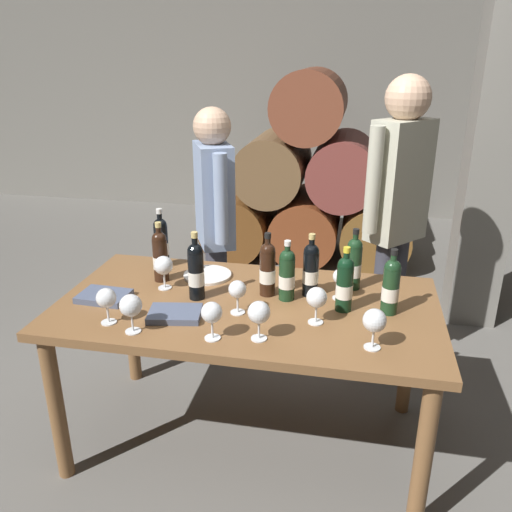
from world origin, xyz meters
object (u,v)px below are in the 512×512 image
at_px(wine_bottle_1, 160,256).
at_px(wine_glass_4, 259,313).
at_px(wine_glass_1, 237,290).
at_px(serving_plate, 208,275).
at_px(dining_table, 247,321).
at_px(wine_glass_2, 131,306).
at_px(taster_seated_left, 215,218).
at_px(wine_glass_6, 375,321).
at_px(wine_bottle_6, 268,268).
at_px(wine_glass_3, 341,278).
at_px(sommelier_presenting, 397,205).
at_px(wine_bottle_5, 161,242).
at_px(wine_bottle_2, 345,283).
at_px(wine_bottle_7, 196,270).
at_px(wine_bottle_3, 287,274).
at_px(wine_glass_7, 317,298).
at_px(wine_bottle_8, 354,263).
at_px(leather_ledger, 104,296).
at_px(wine_bottle_0, 311,269).
at_px(wine_glass_5, 212,313).
at_px(wine_bottle_4, 391,286).
at_px(wine_glass_0, 106,299).
at_px(tasting_notebook, 175,314).
at_px(wine_glass_8, 163,266).

distance_m(wine_bottle_1, wine_glass_4, 0.74).
relative_size(wine_glass_1, serving_plate, 0.63).
distance_m(dining_table, wine_bottle_1, 0.54).
xyz_separation_m(wine_glass_2, taster_seated_left, (0.05, 1.06, 0.05)).
bearing_deg(wine_bottle_1, wine_glass_6, -23.60).
height_order(wine_bottle_6, wine_glass_3, wine_bottle_6).
distance_m(wine_bottle_1, sommelier_presenting, 1.28).
xyz_separation_m(wine_bottle_1, wine_bottle_5, (-0.06, 0.17, 0.01)).
height_order(wine_bottle_2, taster_seated_left, taster_seated_left).
xyz_separation_m(wine_bottle_6, wine_bottle_7, (-0.31, -0.10, 0.01)).
relative_size(wine_bottle_3, wine_glass_7, 1.76).
distance_m(wine_bottle_8, leather_ledger, 1.17).
bearing_deg(wine_bottle_3, wine_bottle_0, 32.84).
distance_m(wine_glass_5, sommelier_presenting, 1.32).
bearing_deg(wine_bottle_4, wine_glass_2, -159.76).
height_order(wine_glass_0, tasting_notebook, wine_glass_0).
xyz_separation_m(wine_glass_4, wine_glass_7, (0.21, 0.18, -0.00)).
xyz_separation_m(wine_glass_5, sommelier_presenting, (0.73, 1.08, 0.17)).
distance_m(wine_glass_1, wine_glass_6, 0.60).
bearing_deg(taster_seated_left, wine_bottle_7, -81.16).
xyz_separation_m(wine_bottle_0, wine_glass_1, (-0.29, -0.24, -0.02)).
xyz_separation_m(dining_table, wine_bottle_0, (0.27, 0.14, 0.22)).
xyz_separation_m(wine_bottle_4, wine_glass_3, (-0.21, 0.10, -0.02)).
bearing_deg(wine_bottle_5, dining_table, -32.52).
height_order(wine_glass_0, wine_glass_3, wine_glass_0).
height_order(wine_glass_5, sommelier_presenting, sommelier_presenting).
distance_m(wine_bottle_5, wine_bottle_7, 0.44).
distance_m(wine_glass_8, leather_ledger, 0.30).
distance_m(leather_ledger, serving_plate, 0.52).
bearing_deg(serving_plate, dining_table, -44.21).
distance_m(wine_bottle_6, wine_glass_0, 0.72).
distance_m(wine_bottle_0, wine_bottle_7, 0.52).
distance_m(wine_glass_4, wine_glass_5, 0.18).
bearing_deg(wine_glass_3, wine_bottle_6, -176.44).
bearing_deg(wine_bottle_8, dining_table, -150.67).
xyz_separation_m(wine_glass_7, sommelier_presenting, (0.35, 0.87, 0.17)).
relative_size(wine_glass_2, tasting_notebook, 0.74).
xyz_separation_m(wine_bottle_4, wine_glass_4, (-0.51, -0.33, -0.01)).
xyz_separation_m(wine_glass_0, tasting_notebook, (0.25, 0.10, -0.10)).
height_order(wine_bottle_3, sommelier_presenting, sommelier_presenting).
xyz_separation_m(wine_bottle_6, serving_plate, (-0.33, 0.14, -0.12)).
height_order(wine_bottle_1, serving_plate, wine_bottle_1).
height_order(dining_table, wine_bottle_2, wine_bottle_2).
height_order(wine_glass_2, serving_plate, wine_glass_2).
relative_size(wine_bottle_6, leather_ledger, 1.37).
bearing_deg(wine_bottle_1, wine_glass_8, -61.04).
relative_size(wine_glass_4, tasting_notebook, 0.74).
bearing_deg(wine_glass_2, wine_glass_1, 32.84).
distance_m(wine_bottle_1, wine_glass_2, 0.51).
height_order(wine_glass_3, wine_glass_4, wine_glass_4).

